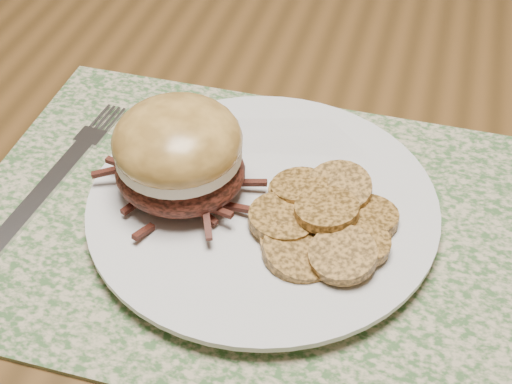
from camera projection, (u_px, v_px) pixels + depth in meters
dining_table at (10, 182)px, 0.72m from camera, size 1.50×0.90×0.75m
placemat at (248, 222)px, 0.57m from camera, size 0.45×0.33×0.00m
dinner_plate at (263, 207)px, 0.56m from camera, size 0.26×0.26×0.02m
pork_sandwich at (179, 153)px, 0.54m from camera, size 0.12×0.11×0.08m
roasted_potatoes at (320, 220)px, 0.53m from camera, size 0.12×0.14×0.03m
fork at (60, 172)px, 0.60m from camera, size 0.04×0.20×0.00m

